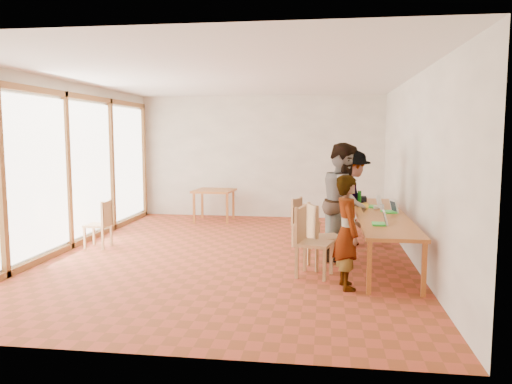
% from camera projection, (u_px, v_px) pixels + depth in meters
% --- Properties ---
extents(ground, '(8.00, 8.00, 0.00)m').
position_uv_depth(ground, '(231.00, 254.00, 8.60)').
color(ground, '#AF442A').
rests_on(ground, ground).
extents(wall_back, '(6.00, 0.10, 3.00)m').
position_uv_depth(wall_back, '(261.00, 157.00, 12.36)').
color(wall_back, white).
rests_on(wall_back, ground).
extents(wall_front, '(6.00, 0.10, 3.00)m').
position_uv_depth(wall_front, '(148.00, 196.00, 4.49)').
color(wall_front, white).
rests_on(wall_front, ground).
extents(wall_right, '(0.10, 8.00, 3.00)m').
position_uv_depth(wall_right, '(414.00, 169.00, 8.02)').
color(wall_right, white).
rests_on(wall_right, ground).
extents(window_wall, '(0.10, 8.00, 3.00)m').
position_uv_depth(window_wall, '(67.00, 166.00, 8.83)').
color(window_wall, white).
rests_on(window_wall, ground).
extents(ceiling, '(6.00, 8.00, 0.04)m').
position_uv_depth(ceiling, '(230.00, 76.00, 8.25)').
color(ceiling, white).
rests_on(ceiling, wall_back).
extents(communal_table, '(0.80, 4.00, 0.75)m').
position_uv_depth(communal_table, '(381.00, 217.00, 8.22)').
color(communal_table, '#C2642B').
rests_on(communal_table, ground).
extents(side_table, '(0.90, 0.90, 0.75)m').
position_uv_depth(side_table, '(214.00, 193.00, 11.81)').
color(side_table, '#C2642B').
rests_on(side_table, ground).
extents(chair_near, '(0.57, 0.57, 0.54)m').
position_uv_depth(chair_near, '(307.00, 234.00, 7.23)').
color(chair_near, tan).
rests_on(chair_near, ground).
extents(chair_mid, '(0.59, 0.59, 0.53)m').
position_uv_depth(chair_mid, '(319.00, 229.00, 7.63)').
color(chair_mid, tan).
rests_on(chair_mid, ground).
extents(chair_far, '(0.54, 0.54, 0.47)m').
position_uv_depth(chair_far, '(301.00, 217.00, 9.16)').
color(chair_far, tan).
rests_on(chair_far, ground).
extents(chair_empty, '(0.43, 0.43, 0.45)m').
position_uv_depth(chair_empty, '(335.00, 209.00, 10.37)').
color(chair_empty, tan).
rests_on(chair_empty, ground).
extents(chair_spare, '(0.41, 0.41, 0.46)m').
position_uv_depth(chair_spare, '(102.00, 219.00, 9.03)').
color(chair_spare, tan).
rests_on(chair_spare, ground).
extents(person_near, '(0.48, 0.62, 1.53)m').
position_uv_depth(person_near, '(347.00, 232.00, 6.62)').
color(person_near, gray).
rests_on(person_near, ground).
extents(person_mid, '(0.85, 1.02, 1.92)m').
position_uv_depth(person_mid, '(344.00, 201.00, 8.17)').
color(person_mid, gray).
rests_on(person_mid, ground).
extents(person_far, '(1.06, 1.31, 1.77)m').
position_uv_depth(person_far, '(352.00, 198.00, 9.13)').
color(person_far, gray).
rests_on(person_far, ground).
extents(laptop_near, '(0.23, 0.27, 0.22)m').
position_uv_depth(laptop_near, '(382.00, 221.00, 7.20)').
color(laptop_near, '#38D643').
rests_on(laptop_near, communal_table).
extents(laptop_mid, '(0.29, 0.31, 0.22)m').
position_uv_depth(laptop_mid, '(391.00, 209.00, 8.35)').
color(laptop_mid, '#38D643').
rests_on(laptop_mid, communal_table).
extents(laptop_far, '(0.30, 0.32, 0.22)m').
position_uv_depth(laptop_far, '(376.00, 204.00, 8.93)').
color(laptop_far, '#38D643').
rests_on(laptop_far, communal_table).
extents(yellow_mug, '(0.18, 0.18, 0.11)m').
position_uv_depth(yellow_mug, '(365.00, 207.00, 8.67)').
color(yellow_mug, yellow).
rests_on(yellow_mug, communal_table).
extents(green_bottle, '(0.07, 0.07, 0.28)m').
position_uv_depth(green_bottle, '(359.00, 198.00, 9.10)').
color(green_bottle, '#136518').
rests_on(green_bottle, communal_table).
extents(clear_glass, '(0.07, 0.07, 0.09)m').
position_uv_depth(clear_glass, '(382.00, 207.00, 8.68)').
color(clear_glass, silver).
rests_on(clear_glass, communal_table).
extents(condiment_cup, '(0.08, 0.08, 0.06)m').
position_uv_depth(condiment_cup, '(376.00, 207.00, 8.74)').
color(condiment_cup, white).
rests_on(condiment_cup, communal_table).
extents(pink_phone, '(0.05, 0.10, 0.01)m').
position_uv_depth(pink_phone, '(391.00, 210.00, 8.59)').
color(pink_phone, '#E84A95').
rests_on(pink_phone, communal_table).
extents(black_pouch, '(0.16, 0.26, 0.09)m').
position_uv_depth(black_pouch, '(362.00, 199.00, 9.77)').
color(black_pouch, black).
rests_on(black_pouch, communal_table).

